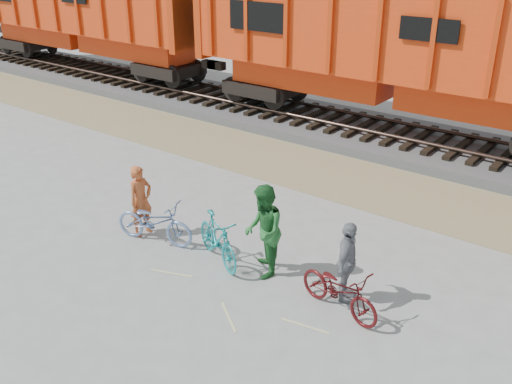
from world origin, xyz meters
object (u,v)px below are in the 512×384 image
bicycle_blue (155,222)px  person_solo (141,201)px  hopper_car_center (401,48)px  person_man (263,231)px  hopper_car_left (86,11)px  bicycle_maroon (339,290)px  person_woman (347,262)px  bicycle_teal (218,239)px

bicycle_blue → person_solo: 0.60m
hopper_car_center → bicycle_blue: hopper_car_center is taller
hopper_car_center → person_man: bearing=-81.1°
hopper_car_left → bicycle_maroon: hopper_car_left is taller
bicycle_blue → person_woman: bearing=-96.6°
hopper_car_left → person_woman: bearing=-25.2°
bicycle_teal → person_man: size_ratio=0.92×
bicycle_maroon → bicycle_teal: bearing=101.9°
hopper_car_left → person_man: (16.36, -8.69, -2.07)m
bicycle_maroon → person_woman: person_woman is taller
bicycle_blue → bicycle_maroon: 4.42m
hopper_car_left → person_solo: hopper_car_left is taller
bicycle_maroon → bicycle_blue: bearing=104.4°
person_solo → person_woman: person_solo is taller
hopper_car_left → bicycle_teal: 17.92m
hopper_car_center → bicycle_blue: (-1.26, -9.09, -2.53)m
bicycle_teal → person_man: bearing=-54.0°
bicycle_maroon → person_man: bearing=95.6°
hopper_car_center → bicycle_maroon: (3.16, -8.88, -2.56)m
hopper_car_left → person_solo: (13.24, -8.99, -2.20)m
person_solo → person_woman: size_ratio=1.03×
hopper_car_center → person_solo: size_ratio=8.73×
hopper_car_left → bicycle_teal: hopper_car_left is taller
person_solo → hopper_car_left: bearing=58.3°
person_solo → person_man: 3.13m
bicycle_blue → person_man: size_ratio=0.98×
person_woman → bicycle_maroon: bearing=179.1°
person_man → hopper_car_center: bearing=149.5°
hopper_car_left → person_solo: bearing=-34.2°
bicycle_blue → person_man: bearing=-95.9°
hopper_car_left → bicycle_teal: size_ratio=8.21×
bicycle_blue → person_man: (2.62, 0.40, 0.45)m
hopper_car_center → person_solo: hopper_car_center is taller
bicycle_teal → person_man: (1.00, 0.20, 0.42)m
hopper_car_left → bicycle_blue: bearing=-33.5°
person_man → hopper_car_left: bearing=-157.4°
bicycle_teal → person_man: person_man is taller
bicycle_blue → person_solo: person_solo is taller
hopper_car_left → bicycle_blue: size_ratio=7.67×
bicycle_blue → bicycle_maroon: bicycle_blue is taller
person_man → bicycle_teal: bearing=-118.1°
bicycle_blue → person_man: 2.68m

